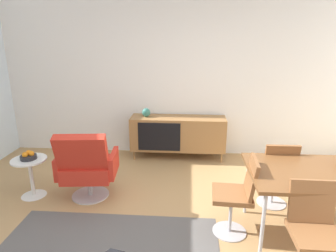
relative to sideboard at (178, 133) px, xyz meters
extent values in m
plane|color=tan|center=(0.12, -2.30, -0.44)|extent=(8.32, 8.32, 0.00)
cube|color=white|center=(0.12, 0.30, 0.96)|extent=(6.80, 0.12, 2.80)
cube|color=olive|center=(0.00, 0.00, 0.00)|extent=(1.60, 0.44, 0.56)
cube|color=black|center=(-0.30, -0.22, 0.00)|extent=(0.70, 0.01, 0.48)
cylinder|color=olive|center=(-0.74, -0.17, -0.36)|extent=(0.03, 0.03, 0.16)
cylinder|color=olive|center=(0.74, -0.17, -0.36)|extent=(0.03, 0.03, 0.16)
cylinder|color=olive|center=(-0.74, 0.17, -0.36)|extent=(0.03, 0.03, 0.16)
cylinder|color=olive|center=(0.74, 0.17, -0.36)|extent=(0.03, 0.03, 0.16)
ellipsoid|color=#337266|center=(-0.54, 0.00, 0.35)|extent=(0.14, 0.14, 0.15)
cube|color=brown|center=(1.60, -2.03, 0.28)|extent=(1.60, 0.90, 0.04)
cylinder|color=#B7B7BC|center=(0.88, -2.42, -0.09)|extent=(0.04, 0.04, 0.70)
cylinder|color=#B7B7BC|center=(0.88, -1.64, -0.09)|extent=(0.04, 0.04, 0.70)
cube|color=brown|center=(0.65, -2.03, 0.01)|extent=(0.42, 0.42, 0.05)
cube|color=brown|center=(0.83, -2.04, 0.23)|extent=(0.11, 0.38, 0.38)
cylinder|color=#B7B7BC|center=(0.65, -2.03, -0.23)|extent=(0.04, 0.04, 0.42)
cylinder|color=#B7B7BC|center=(0.65, -2.03, -0.43)|extent=(0.36, 0.36, 0.01)
cube|color=brown|center=(1.25, -2.65, 0.01)|extent=(0.41, 0.41, 0.05)
cube|color=brown|center=(1.25, -2.47, 0.23)|extent=(0.38, 0.09, 0.38)
cube|color=brown|center=(1.25, -1.41, 0.01)|extent=(0.40, 0.40, 0.05)
cube|color=brown|center=(1.25, -1.59, 0.23)|extent=(0.38, 0.09, 0.38)
cylinder|color=#B7B7BC|center=(1.25, -1.41, -0.23)|extent=(0.04, 0.04, 0.42)
cylinder|color=#B7B7BC|center=(1.25, -1.41, -0.43)|extent=(0.36, 0.36, 0.01)
cube|color=red|center=(-1.09, -1.39, -0.06)|extent=(0.65, 0.62, 0.20)
cube|color=red|center=(-1.07, -1.63, 0.25)|extent=(0.62, 0.33, 0.51)
cube|color=red|center=(-0.76, -1.36, 0.02)|extent=(0.11, 0.51, 0.28)
cube|color=red|center=(-1.42, -1.43, 0.02)|extent=(0.11, 0.51, 0.28)
cylinder|color=#B7B7BC|center=(-1.09, -1.39, -0.30)|extent=(0.06, 0.06, 0.28)
cylinder|color=#B7B7BC|center=(-1.09, -1.39, -0.43)|extent=(0.48, 0.48, 0.02)
cylinder|color=white|center=(-1.84, -1.45, 0.07)|extent=(0.44, 0.44, 0.02)
cylinder|color=white|center=(-1.84, -1.45, -0.19)|extent=(0.05, 0.05, 0.50)
cone|color=white|center=(-1.84, -1.45, -0.43)|extent=(0.32, 0.32, 0.02)
cylinder|color=#262628|center=(-1.84, -1.45, 0.11)|extent=(0.20, 0.20, 0.05)
sphere|color=orange|center=(-1.80, -1.44, 0.15)|extent=(0.07, 0.07, 0.07)
sphere|color=orange|center=(-1.86, -1.41, 0.15)|extent=(0.07, 0.07, 0.07)
sphere|color=orange|center=(-1.87, -1.48, 0.15)|extent=(0.07, 0.07, 0.07)
camera|label=1|loc=(0.19, -4.75, 1.56)|focal=31.22mm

